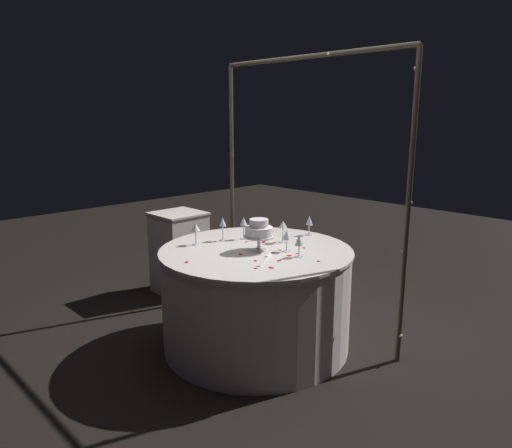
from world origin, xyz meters
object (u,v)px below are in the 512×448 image
(wine_glass_6, at_px, (299,241))
(decorative_arch, at_px, (306,159))
(wine_glass_0, at_px, (283,226))
(wine_glass_3, at_px, (244,223))
(side_table, at_px, (179,252))
(cake_knife, at_px, (265,259))
(main_table, at_px, (256,298))
(wine_glass_1, at_px, (196,228))
(wine_glass_5, at_px, (287,236))
(tiered_cake, at_px, (259,231))
(wine_glass_4, at_px, (310,222))
(wine_glass_2, at_px, (223,223))

(wine_glass_6, bearing_deg, decorative_arch, 126.10)
(wine_glass_0, bearing_deg, wine_glass_3, -152.64)
(side_table, bearing_deg, cake_knife, -13.84)
(side_table, distance_m, cake_knife, 1.62)
(main_table, height_order, wine_glass_1, wine_glass_1)
(decorative_arch, height_order, wine_glass_0, decorative_arch)
(wine_glass_3, bearing_deg, wine_glass_5, -2.47)
(wine_glass_1, bearing_deg, cake_knife, 9.23)
(decorative_arch, height_order, cake_knife, decorative_arch)
(main_table, distance_m, cake_knife, 0.46)
(tiered_cake, xyz_separation_m, cake_knife, (0.18, -0.12, -0.14))
(wine_glass_4, bearing_deg, wine_glass_1, -115.96)
(decorative_arch, height_order, wine_glass_1, decorative_arch)
(wine_glass_3, bearing_deg, wine_glass_2, -117.99)
(decorative_arch, relative_size, wine_glass_0, 12.72)
(wine_glass_2, distance_m, wine_glass_5, 0.56)
(side_table, height_order, wine_glass_0, wine_glass_0)
(wine_glass_1, bearing_deg, wine_glass_6, 22.60)
(cake_knife, bearing_deg, wine_glass_1, -170.77)
(wine_glass_5, bearing_deg, wine_glass_2, -167.00)
(wine_glass_5, distance_m, cake_knife, 0.27)
(wine_glass_5, bearing_deg, wine_glass_3, 177.53)
(wine_glass_5, bearing_deg, tiered_cake, -140.71)
(side_table, xyz_separation_m, wine_glass_3, (1.04, -0.11, 0.48))
(side_table, relative_size, wine_glass_6, 5.02)
(wine_glass_5, bearing_deg, wine_glass_1, -149.67)
(wine_glass_1, xyz_separation_m, cake_knife, (0.62, 0.10, -0.12))
(decorative_arch, distance_m, tiered_cake, 0.73)
(wine_glass_4, bearing_deg, wine_glass_5, -68.70)
(side_table, height_order, wine_glass_6, wine_glass_6)
(tiered_cake, bearing_deg, wine_glass_1, -153.22)
(decorative_arch, bearing_deg, wine_glass_0, -88.83)
(side_table, height_order, wine_glass_1, wine_glass_1)
(side_table, distance_m, wine_glass_1, 1.13)
(wine_glass_2, distance_m, wine_glass_4, 0.70)
(wine_glass_2, xyz_separation_m, wine_glass_4, (0.36, 0.61, -0.02))
(wine_glass_6, bearing_deg, wine_glass_4, 122.87)
(cake_knife, bearing_deg, wine_glass_4, 106.65)
(cake_knife, bearing_deg, side_table, 166.16)
(decorative_arch, xyz_separation_m, wine_glass_6, (0.34, -0.47, -0.50))
(wine_glass_4, relative_size, wine_glass_6, 0.99)
(wine_glass_5, height_order, cake_knife, wine_glass_5)
(wine_glass_3, height_order, wine_glass_6, wine_glass_3)
(wine_glass_0, height_order, wine_glass_2, wine_glass_2)
(main_table, relative_size, wine_glass_6, 8.89)
(wine_glass_4, bearing_deg, main_table, -90.39)
(side_table, bearing_deg, main_table, -10.60)
(wine_glass_0, xyz_separation_m, wine_glass_5, (0.19, -0.16, -0.02))
(main_table, xyz_separation_m, cake_knife, (0.22, -0.13, 0.38))
(decorative_arch, height_order, wine_glass_6, decorative_arch)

